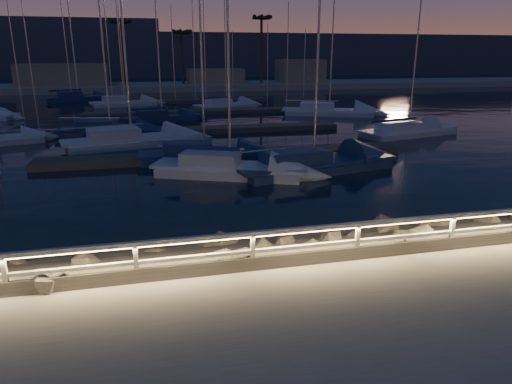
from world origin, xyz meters
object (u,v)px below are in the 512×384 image
sailboat_c (201,154)px  sailboat_d (310,163)px  sailboat_h (406,130)px  sailboat_n (122,102)px  guard_rail (322,235)px  sailboat_j (160,117)px  sailboat_k (225,105)px  sailboat_b (226,167)px  sailboat_f (108,131)px  sailboat_m (77,98)px  sailboat_l (327,111)px  sailboat_g (128,139)px

sailboat_c → sailboat_d: sailboat_d is taller
sailboat_h → sailboat_n: bearing=115.7°
guard_rail → sailboat_h: (15.09, 20.88, -0.95)m
sailboat_j → sailboat_k: size_ratio=0.93×
sailboat_b → sailboat_f: bearing=139.8°
sailboat_b → sailboat_j: bearing=120.7°
guard_rail → sailboat_c: 15.91m
sailboat_c → sailboat_m: (-12.07, 39.11, 0.06)m
sailboat_h → sailboat_j: sailboat_h is taller
guard_rail → sailboat_f: bearing=106.2°
sailboat_j → sailboat_k: bearing=34.9°
sailboat_n → sailboat_j: bearing=-87.4°
sailboat_d → sailboat_m: 46.41m
sailboat_d → sailboat_f: sailboat_d is taller
sailboat_f → sailboat_l: size_ratio=0.84×
sailboat_n → sailboat_c: bearing=-92.3°
sailboat_d → sailboat_m: size_ratio=1.14×
sailboat_c → sailboat_l: sailboat_l is taller
sailboat_l → guard_rail: bearing=-89.5°
sailboat_k → sailboat_l: sailboat_l is taller
sailboat_g → sailboat_n: bearing=79.3°
sailboat_c → sailboat_m: bearing=109.9°
guard_rail → sailboat_d: 12.62m
sailboat_j → sailboat_l: sailboat_l is taller
guard_rail → sailboat_g: bearing=105.3°
sailboat_g → sailboat_l: sailboat_l is taller
sailboat_d → sailboat_l: 24.18m
sailboat_g → sailboat_m: sailboat_g is taller
sailboat_g → sailboat_j: bearing=63.6°
sailboat_b → sailboat_n: size_ratio=1.00×
sailboat_l → sailboat_m: sailboat_l is taller
sailboat_f → sailboat_l: sailboat_l is taller
sailboat_b → sailboat_g: bearing=142.5°
sailboat_h → sailboat_l: size_ratio=0.88×
sailboat_l → sailboat_n: sailboat_l is taller
sailboat_j → sailboat_l: bearing=-12.5°
sailboat_b → sailboat_k: size_ratio=1.05×
guard_rail → sailboat_g: (-5.86, 21.45, -0.91)m
guard_rail → sailboat_m: 56.58m
sailboat_g → sailboat_b: bearing=-74.7°
sailboat_d → sailboat_n: sailboat_d is taller
sailboat_h → sailboat_k: 24.16m
sailboat_k → sailboat_h: bearing=-81.8°
sailboat_m → sailboat_b: bearing=-93.3°
sailboat_g → sailboat_n: 26.27m
sailboat_d → sailboat_l: (9.76, 22.13, 0.01)m
sailboat_h → sailboat_m: 44.49m
guard_rail → sailboat_f: (-7.51, 25.85, -0.93)m
sailboat_b → sailboat_j: 21.06m
sailboat_k → sailboat_m: bearing=127.3°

